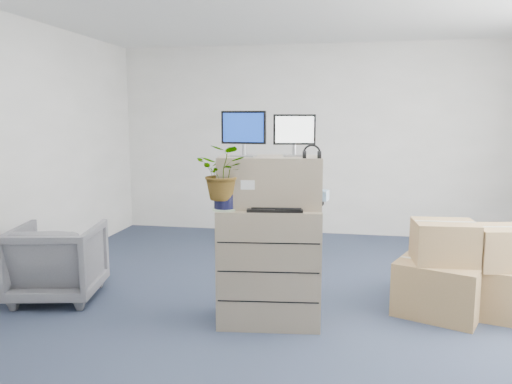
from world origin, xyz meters
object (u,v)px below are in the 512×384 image
at_px(monitor_left, 244,131).
at_px(keyboard, 275,209).
at_px(water_bottle, 274,192).
at_px(potted_plant, 224,180).
at_px(monitor_right, 294,133).
at_px(filing_cabinet_lower, 269,265).
at_px(office_chair, 57,258).

bearing_deg(monitor_left, keyboard, -17.86).
bearing_deg(water_bottle, potted_plant, -152.60).
xyz_separation_m(monitor_right, water_bottle, (-0.16, -0.07, -0.49)).
xyz_separation_m(filing_cabinet_lower, office_chair, (-2.10, 0.17, -0.10)).
bearing_deg(potted_plant, monitor_right, 26.57).
xyz_separation_m(monitor_left, keyboard, (0.28, -0.12, -0.63)).
bearing_deg(monitor_right, keyboard, -129.23).
xyz_separation_m(water_bottle, potted_plant, (-0.38, -0.20, 0.12)).
relative_size(monitor_left, office_chair, 0.48).
height_order(monitor_right, keyboard, monitor_right).
bearing_deg(office_chair, filing_cabinet_lower, 163.70).
distance_m(monitor_right, water_bottle, 0.52).
bearing_deg(monitor_left, office_chair, 179.16).
height_order(monitor_right, office_chair, monitor_right).
height_order(monitor_left, office_chair, monitor_left).
height_order(keyboard, office_chair, keyboard).
distance_m(monitor_right, potted_plant, 0.71).
relative_size(water_bottle, potted_plant, 0.52).
height_order(monitor_left, potted_plant, monitor_left).
bearing_deg(filing_cabinet_lower, potted_plant, -160.46).
distance_m(filing_cabinet_lower, water_bottle, 0.63).
distance_m(keyboard, potted_plant, 0.48).
bearing_deg(potted_plant, filing_cabinet_lower, 26.16).
distance_m(filing_cabinet_lower, keyboard, 0.53).
height_order(potted_plant, office_chair, potted_plant).
relative_size(filing_cabinet_lower, monitor_left, 2.61).
xyz_separation_m(monitor_right, office_chair, (-2.29, 0.07, -1.22)).
height_order(filing_cabinet_lower, monitor_right, monitor_right).
distance_m(monitor_left, monitor_right, 0.42).
bearing_deg(water_bottle, filing_cabinet_lower, -140.99).
distance_m(monitor_left, potted_plant, 0.44).
bearing_deg(office_chair, potted_plant, 157.30).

